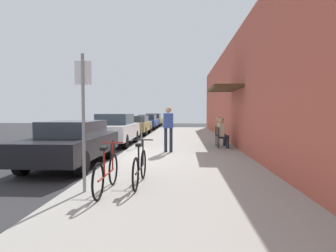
# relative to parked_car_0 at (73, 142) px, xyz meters

# --- Properties ---
(ground_plane) EXTENTS (60.00, 60.00, 0.00)m
(ground_plane) POSITION_rel_parked_car_0_xyz_m (1.10, 1.10, -0.71)
(ground_plane) COLOR #2D2D30
(sidewalk_slab) EXTENTS (4.50, 32.00, 0.12)m
(sidewalk_slab) POSITION_rel_parked_car_0_xyz_m (3.35, 3.10, -0.65)
(sidewalk_slab) COLOR #9E9B93
(sidewalk_slab) RESTS_ON ground_plane
(building_facade) EXTENTS (1.40, 32.00, 5.00)m
(building_facade) POSITION_rel_parked_car_0_xyz_m (5.74, 3.10, 1.79)
(building_facade) COLOR #BC5442
(building_facade) RESTS_ON ground_plane
(parked_car_0) EXTENTS (1.80, 4.40, 1.36)m
(parked_car_0) POSITION_rel_parked_car_0_xyz_m (0.00, 0.00, 0.00)
(parked_car_0) COLOR black
(parked_car_0) RESTS_ON ground_plane
(parked_car_1) EXTENTS (1.80, 4.40, 1.53)m
(parked_car_1) POSITION_rel_parked_car_0_xyz_m (0.00, 5.34, 0.07)
(parked_car_1) COLOR silver
(parked_car_1) RESTS_ON ground_plane
(parked_car_2) EXTENTS (1.80, 4.40, 1.34)m
(parked_car_2) POSITION_rel_parked_car_0_xyz_m (0.00, 11.59, -0.00)
(parked_car_2) COLOR #A58433
(parked_car_2) RESTS_ON ground_plane
(parked_car_3) EXTENTS (1.80, 4.40, 1.35)m
(parked_car_3) POSITION_rel_parked_car_0_xyz_m (0.00, 17.87, -0.00)
(parked_car_3) COLOR navy
(parked_car_3) RESTS_ON ground_plane
(parked_car_4) EXTENTS (1.80, 4.40, 1.42)m
(parked_car_4) POSITION_rel_parked_car_0_xyz_m (0.00, 23.39, 0.02)
(parked_car_4) COLOR #A58433
(parked_car_4) RESTS_ON ground_plane
(parking_meter) EXTENTS (0.12, 0.10, 1.32)m
(parking_meter) POSITION_rel_parked_car_0_xyz_m (1.55, 3.80, 0.18)
(parking_meter) COLOR slate
(parking_meter) RESTS_ON sidewalk_slab
(street_sign) EXTENTS (0.32, 0.06, 2.60)m
(street_sign) POSITION_rel_parked_car_0_xyz_m (1.50, -3.21, 0.93)
(street_sign) COLOR gray
(street_sign) RESTS_ON sidewalk_slab
(bicycle_0) EXTENTS (0.46, 1.71, 0.90)m
(bicycle_0) POSITION_rel_parked_car_0_xyz_m (1.92, -3.20, -0.23)
(bicycle_0) COLOR black
(bicycle_0) RESTS_ON sidewalk_slab
(bicycle_1) EXTENTS (0.46, 1.71, 0.90)m
(bicycle_1) POSITION_rel_parked_car_0_xyz_m (2.47, -2.61, -0.23)
(bicycle_1) COLOR black
(bicycle_1) RESTS_ON sidewalk_slab
(cafe_chair_0) EXTENTS (0.44, 0.44, 0.87)m
(cafe_chair_0) POSITION_rel_parked_car_0_xyz_m (4.95, 3.47, -0.08)
(cafe_chair_0) COLOR black
(cafe_chair_0) RESTS_ON sidewalk_slab
(seated_patron_0) EXTENTS (0.43, 0.36, 1.29)m
(seated_patron_0) POSITION_rel_parked_car_0_xyz_m (5.01, 3.47, 0.11)
(seated_patron_0) COLOR #232838
(seated_patron_0) RESTS_ON sidewalk_slab
(cafe_chair_1) EXTENTS (0.48, 0.48, 0.87)m
(cafe_chair_1) POSITION_rel_parked_car_0_xyz_m (4.95, 4.35, -0.08)
(cafe_chair_1) COLOR black
(cafe_chair_1) RESTS_ON sidewalk_slab
(seated_patron_1) EXTENTS (0.45, 0.39, 1.29)m
(seated_patron_1) POSITION_rel_parked_car_0_xyz_m (5.01, 4.34, 0.11)
(seated_patron_1) COLOR #232838
(seated_patron_1) RESTS_ON sidewalk_slab
(pedestrian_standing) EXTENTS (0.36, 0.22, 1.70)m
(pedestrian_standing) POSITION_rel_parked_car_0_xyz_m (2.81, 2.17, 0.41)
(pedestrian_standing) COLOR #232838
(pedestrian_standing) RESTS_ON sidewalk_slab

